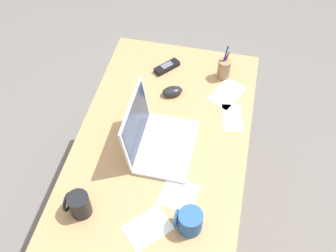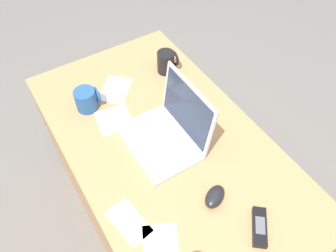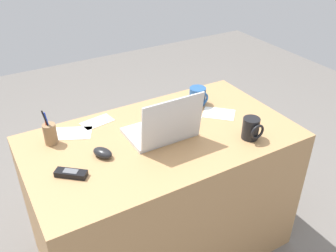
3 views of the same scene
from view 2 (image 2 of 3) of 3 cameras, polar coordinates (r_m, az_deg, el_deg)
ground_plane at (r=1.98m, az=-0.36°, el=-15.70°), size 6.00×6.00×0.00m
desk at (r=1.65m, az=-0.42°, el=-10.44°), size 1.29×0.73×0.75m
laptop at (r=1.29m, az=-0.04°, el=-0.87°), size 0.32×0.26×0.25m
computer_mouse at (r=1.19m, az=7.94°, el=-11.78°), size 0.10×0.11×0.04m
coffee_mug_white at (r=1.58m, az=-0.26°, el=10.86°), size 0.08×0.09×0.11m
coffee_mug_tall at (r=1.45m, az=-13.65°, el=4.41°), size 0.09×0.10×0.10m
cordless_phone at (r=1.18m, az=15.28°, el=-16.21°), size 0.13×0.12×0.03m
paper_note_near_laptop at (r=1.54m, az=-8.87°, el=6.18°), size 0.20×0.20×0.00m
paper_note_left at (r=1.41m, az=-9.11°, el=1.09°), size 0.16×0.16×0.00m
paper_note_right at (r=1.17m, az=-6.66°, el=-15.86°), size 0.17×0.11×0.00m
paper_note_front at (r=1.12m, az=-1.11°, el=-20.52°), size 0.21×0.18×0.00m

